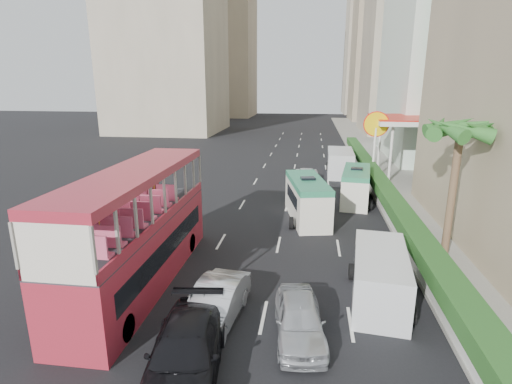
% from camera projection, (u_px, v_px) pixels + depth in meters
% --- Properties ---
extents(ground_plane, '(200.00, 200.00, 0.00)m').
position_uv_depth(ground_plane, '(278.00, 291.00, 16.82)').
color(ground_plane, black).
rests_on(ground_plane, ground).
extents(double_decker_bus, '(2.50, 11.00, 5.06)m').
position_uv_depth(double_decker_bus, '(138.00, 228.00, 16.94)').
color(double_decker_bus, '#A52233').
rests_on(double_decker_bus, ground).
extents(car_silver_lane_a, '(2.03, 4.58, 1.46)m').
position_uv_depth(car_silver_lane_a, '(216.00, 322.00, 14.68)').
color(car_silver_lane_a, silver).
rests_on(car_silver_lane_a, ground).
extents(car_silver_lane_b, '(2.10, 4.23, 1.38)m').
position_uv_depth(car_silver_lane_b, '(299.00, 337.00, 13.81)').
color(car_silver_lane_b, silver).
rests_on(car_silver_lane_b, ground).
extents(car_black, '(2.75, 5.49, 1.53)m').
position_uv_depth(car_black, '(187.00, 374.00, 12.04)').
color(car_black, black).
rests_on(car_black, ground).
extents(van_asset, '(2.29, 4.56, 1.24)m').
position_uv_depth(van_asset, '(307.00, 184.00, 34.70)').
color(van_asset, silver).
rests_on(van_asset, ground).
extents(minibus_near, '(3.11, 6.17, 2.61)m').
position_uv_depth(minibus_near, '(307.00, 199.00, 25.42)').
color(minibus_near, silver).
rests_on(minibus_near, ground).
extents(minibus_far, '(2.55, 5.69, 2.43)m').
position_uv_depth(minibus_far, '(356.00, 186.00, 29.08)').
color(minibus_far, silver).
rests_on(minibus_far, ground).
extents(panel_van_near, '(2.58, 5.22, 2.01)m').
position_uv_depth(panel_van_near, '(380.00, 277.00, 15.96)').
color(panel_van_near, silver).
rests_on(panel_van_near, ground).
extents(panel_van_far, '(2.46, 5.81, 2.30)m').
position_uv_depth(panel_van_far, '(340.00, 163.00, 37.89)').
color(panel_van_far, silver).
rests_on(panel_van_far, ground).
extents(sidewalk, '(6.00, 120.00, 0.18)m').
position_uv_depth(sidewalk, '(389.00, 170.00, 39.51)').
color(sidewalk, '#99968C').
rests_on(sidewalk, ground).
extents(kerb_wall, '(0.30, 44.00, 1.00)m').
position_uv_depth(kerb_wall, '(378.00, 193.00, 29.21)').
color(kerb_wall, silver).
rests_on(kerb_wall, sidewalk).
extents(hedge, '(1.10, 44.00, 0.70)m').
position_uv_depth(hedge, '(379.00, 182.00, 28.99)').
color(hedge, '#2D6626').
rests_on(hedge, kerb_wall).
extents(palm_tree, '(0.36, 0.36, 6.40)m').
position_uv_depth(palm_tree, '(452.00, 195.00, 18.73)').
color(palm_tree, brown).
rests_on(palm_tree, sidewalk).
extents(shell_station, '(6.50, 8.00, 5.50)m').
position_uv_depth(shell_station, '(407.00, 147.00, 36.77)').
color(shell_station, silver).
rests_on(shell_station, ground).
extents(tower_far_a, '(14.00, 14.00, 44.00)m').
position_uv_depth(tower_far_a, '(388.00, 18.00, 87.12)').
color(tower_far_a, tan).
rests_on(tower_far_a, ground).
extents(tower_far_b, '(14.00, 14.00, 40.00)m').
position_uv_depth(tower_far_b, '(373.00, 39.00, 108.66)').
color(tower_far_b, '#B6A88F').
rests_on(tower_far_b, ground).
extents(tower_left_b, '(16.00, 16.00, 46.00)m').
position_uv_depth(tower_left_b, '(221.00, 22.00, 99.57)').
color(tower_left_b, tan).
rests_on(tower_left_b, ground).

